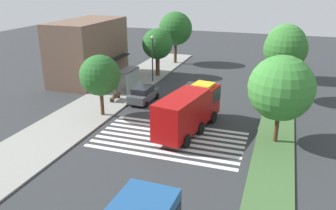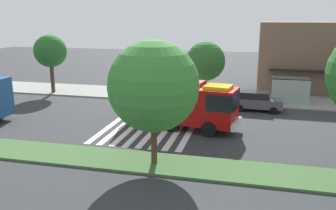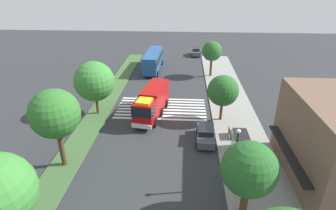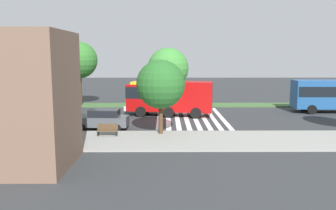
{
  "view_description": "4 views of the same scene",
  "coord_description": "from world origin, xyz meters",
  "views": [
    {
      "loc": [
        -27.06,
        -8.24,
        12.56
      ],
      "look_at": [
        0.74,
        1.21,
        1.8
      ],
      "focal_mm": 37.04,
      "sensor_mm": 36.0,
      "label": 1
    },
    {
      "loc": [
        5.08,
        -26.78,
        8.39
      ],
      "look_at": [
        -1.6,
        0.84,
        1.24
      ],
      "focal_mm": 38.14,
      "sensor_mm": 36.0,
      "label": 2
    },
    {
      "loc": [
        31.42,
        3.09,
        16.69
      ],
      "look_at": [
        -1.24,
        0.98,
        1.11
      ],
      "focal_mm": 29.06,
      "sensor_mm": 36.0,
      "label": 3
    },
    {
      "loc": [
        0.07,
        35.14,
        6.44
      ],
      "look_at": [
        -0.15,
        0.77,
        1.4
      ],
      "focal_mm": 37.52,
      "sensor_mm": 36.0,
      "label": 4
    }
  ],
  "objects": [
    {
      "name": "street_lamp",
      "position": [
        12.89,
        7.4,
        3.58
      ],
      "size": [
        0.36,
        0.36,
        5.79
      ],
      "color": "#2D2D30",
      "rests_on": "sidewalk"
    },
    {
      "name": "parked_car_mid",
      "position": [
        5.5,
        5.61,
        0.89
      ],
      "size": [
        4.54,
        2.27,
        1.74
      ],
      "rotation": [
        0.0,
        0.0,
        -0.04
      ],
      "color": "#474C51",
      "rests_on": "ground_plane"
    },
    {
      "name": "sidewalk",
      "position": [
        0.0,
        9.74,
        0.07
      ],
      "size": [
        60.0,
        5.86,
        0.14
      ],
      "primitive_type": "cube",
      "color": "gray",
      "rests_on": "ground_plane"
    },
    {
      "name": "bus_stop_shelter",
      "position": [
        8.6,
        8.53,
        1.89
      ],
      "size": [
        3.5,
        1.4,
        2.46
      ],
      "color": "#4C4C51",
      "rests_on": "sidewalk"
    },
    {
      "name": "fire_truck",
      "position": [
        -0.1,
        -1.06,
        2.03
      ],
      "size": [
        9.26,
        3.92,
        3.6
      ],
      "rotation": [
        0.0,
        0.0,
        -0.17
      ],
      "color": "#A50C0C",
      "rests_on": "ground_plane"
    },
    {
      "name": "median_tree_center",
      "position": [
        19.48,
        -8.3,
        4.71
      ],
      "size": [
        5.03,
        5.03,
        7.09
      ],
      "color": "#513823",
      "rests_on": "median_strip"
    },
    {
      "name": "sidewalk_tree_west",
      "position": [
        0.47,
        7.8,
        4.05
      ],
      "size": [
        3.83,
        3.83,
        5.84
      ],
      "color": "#47301E",
      "rests_on": "sidewalk"
    },
    {
      "name": "crosswalk",
      "position": [
        -2.43,
        0.0,
        0.01
      ],
      "size": [
        6.75,
        12.25,
        0.01
      ],
      "color": "silver",
      "rests_on": "ground_plane"
    },
    {
      "name": "median_tree_far_west",
      "position": [
        -0.21,
        -8.3,
        4.63
      ],
      "size": [
        5.1,
        5.1,
        7.04
      ],
      "color": "#47301E",
      "rests_on": "median_strip"
    },
    {
      "name": "ground_plane",
      "position": [
        0.0,
        0.0,
        0.0
      ],
      "size": [
        120.0,
        120.0,
        0.0
      ],
      "primitive_type": "plane",
      "color": "#2D3033"
    },
    {
      "name": "median_tree_west",
      "position": [
        10.73,
        -8.3,
        5.63
      ],
      "size": [
        4.5,
        4.5,
        7.77
      ],
      "color": "#47301E",
      "rests_on": "median_strip"
    },
    {
      "name": "bench_near_shelter",
      "position": [
        4.6,
        8.49,
        0.59
      ],
      "size": [
        1.6,
        0.5,
        0.9
      ],
      "color": "#4C3823",
      "rests_on": "sidewalk"
    },
    {
      "name": "median_strip",
      "position": [
        0.0,
        -8.3,
        0.07
      ],
      "size": [
        60.0,
        3.0,
        0.14
      ],
      "primitive_type": "cube",
      "color": "#3D6033",
      "rests_on": "ground_plane"
    }
  ]
}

